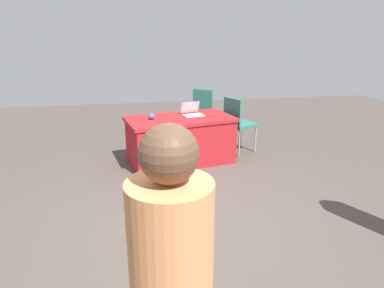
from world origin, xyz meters
name	(u,v)px	position (x,y,z in m)	size (l,w,h in m)	color
ground_plane	(187,232)	(0.00, 0.00, 0.00)	(14.40, 14.40, 0.00)	#4C423D
table_foreground	(180,140)	(-0.25, -2.11, 0.37)	(1.81, 1.20, 0.73)	#AD1E23
chair_near_front	(205,109)	(-0.99, -3.58, 0.54)	(0.62, 0.62, 0.95)	#9E9993
chair_by_pillar	(238,121)	(-1.30, -2.40, 0.56)	(0.58, 0.58, 0.97)	#9E9993
laptop_silver	(192,113)	(-0.47, -2.25, 0.77)	(0.37, 0.35, 0.21)	silver
yarn_ball	(152,116)	(0.20, -2.08, 0.78)	(0.10, 0.10, 0.10)	#3F5999
scissors_red	(212,116)	(-0.77, -2.08, 0.74)	(0.18, 0.04, 0.01)	red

